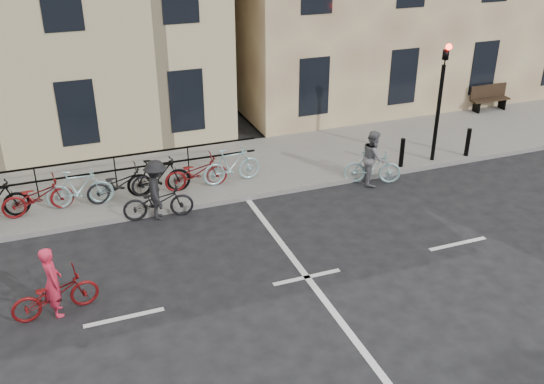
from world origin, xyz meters
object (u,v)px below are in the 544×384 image
object	(u,v)px
traffic_light	(441,88)
cyclist_grey	(373,162)
cyclist_dark	(158,196)
bench	(489,97)
cyclist_pink	(54,291)

from	to	relation	value
traffic_light	cyclist_grey	xyz separation A→B (m)	(-2.46, -0.54, -1.80)
cyclist_dark	cyclist_grey	bearing A→B (deg)	-84.33
cyclist_grey	cyclist_dark	distance (m)	6.24
bench	cyclist_dark	bearing A→B (deg)	-164.15
traffic_light	cyclist_dark	xyz separation A→B (m)	(-8.70, -0.44, -1.82)
cyclist_pink	cyclist_dark	world-z (taller)	cyclist_dark
bench	cyclist_grey	xyz separation A→B (m)	(-7.26, -3.93, -0.02)
bench	cyclist_pink	bearing A→B (deg)	-156.40
traffic_light	cyclist_pink	world-z (taller)	traffic_light
bench	cyclist_grey	distance (m)	8.26
traffic_light	cyclist_dark	world-z (taller)	traffic_light
traffic_light	cyclist_grey	bearing A→B (deg)	-167.62
cyclist_grey	cyclist_pink	bearing A→B (deg)	131.85
cyclist_pink	cyclist_dark	xyz separation A→B (m)	(2.73, 3.26, 0.11)
traffic_light	bench	xyz separation A→B (m)	(4.80, 3.39, -1.78)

